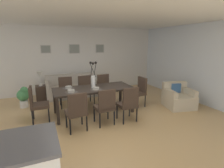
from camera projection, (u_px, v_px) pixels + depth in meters
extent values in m
plane|color=tan|center=(98.00, 122.00, 4.41)|extent=(9.00, 9.00, 0.00)
cube|color=silver|center=(72.00, 60.00, 7.02)|extent=(9.00, 0.10, 2.60)
cube|color=white|center=(196.00, 63.00, 5.85)|extent=(0.10, 6.30, 2.60)
cube|color=white|center=(91.00, 14.00, 4.16)|extent=(9.00, 7.20, 0.08)
cube|color=black|center=(94.00, 89.00, 4.88)|extent=(2.20, 0.93, 0.05)
cube|color=black|center=(120.00, 93.00, 5.73)|extent=(0.07, 0.07, 0.69)
cube|color=black|center=(55.00, 102.00, 4.94)|extent=(0.07, 0.07, 0.69)
cube|color=black|center=(133.00, 101.00, 5.00)|extent=(0.07, 0.07, 0.69)
cube|color=black|center=(58.00, 112.00, 4.21)|extent=(0.07, 0.07, 0.69)
cube|color=#3D2D23|center=(76.00, 112.00, 3.97)|extent=(0.47, 0.47, 0.08)
cube|color=#3D2D23|center=(78.00, 104.00, 3.74)|extent=(0.42, 0.09, 0.48)
cylinder|color=black|center=(82.00, 117.00, 4.27)|extent=(0.04, 0.04, 0.38)
cylinder|color=black|center=(66.00, 120.00, 4.10)|extent=(0.04, 0.04, 0.38)
cylinder|color=black|center=(87.00, 123.00, 3.94)|extent=(0.04, 0.04, 0.38)
cylinder|color=black|center=(70.00, 127.00, 3.77)|extent=(0.04, 0.04, 0.38)
cube|color=#3D2D23|center=(67.00, 94.00, 5.44)|extent=(0.45, 0.45, 0.08)
cube|color=#3D2D23|center=(65.00, 84.00, 5.55)|extent=(0.42, 0.07, 0.48)
cylinder|color=black|center=(61.00, 103.00, 5.25)|extent=(0.04, 0.04, 0.38)
cylinder|color=black|center=(74.00, 102.00, 5.38)|extent=(0.04, 0.04, 0.38)
cylinder|color=black|center=(60.00, 100.00, 5.60)|extent=(0.04, 0.04, 0.38)
cylinder|color=black|center=(72.00, 98.00, 5.73)|extent=(0.04, 0.04, 0.38)
cube|color=#3D2D23|center=(104.00, 108.00, 4.27)|extent=(0.46, 0.46, 0.08)
cube|color=#3D2D23|center=(107.00, 100.00, 4.04)|extent=(0.42, 0.08, 0.48)
cylinder|color=black|center=(108.00, 112.00, 4.57)|extent=(0.04, 0.04, 0.38)
cylinder|color=black|center=(94.00, 115.00, 4.41)|extent=(0.04, 0.04, 0.38)
cylinder|color=black|center=(114.00, 118.00, 4.24)|extent=(0.04, 0.04, 0.38)
cylinder|color=black|center=(100.00, 121.00, 4.07)|extent=(0.04, 0.04, 0.38)
cube|color=#3D2D23|center=(87.00, 92.00, 5.66)|extent=(0.47, 0.47, 0.08)
cube|color=#3D2D23|center=(85.00, 83.00, 5.77)|extent=(0.42, 0.09, 0.48)
cylinder|color=black|center=(83.00, 101.00, 5.47)|extent=(0.04, 0.04, 0.38)
cylinder|color=black|center=(94.00, 99.00, 5.63)|extent=(0.04, 0.04, 0.38)
cylinder|color=black|center=(80.00, 98.00, 5.80)|extent=(0.04, 0.04, 0.38)
cylinder|color=black|center=(90.00, 96.00, 5.96)|extent=(0.04, 0.04, 0.38)
cube|color=#3D2D23|center=(127.00, 105.00, 4.45)|extent=(0.44, 0.44, 0.08)
cube|color=#3D2D23|center=(131.00, 97.00, 4.22)|extent=(0.42, 0.06, 0.48)
cylinder|color=black|center=(129.00, 110.00, 4.75)|extent=(0.04, 0.04, 0.38)
cylinder|color=black|center=(117.00, 112.00, 4.60)|extent=(0.04, 0.04, 0.38)
cylinder|color=black|center=(137.00, 115.00, 4.41)|extent=(0.04, 0.04, 0.38)
cylinder|color=black|center=(124.00, 117.00, 4.26)|extent=(0.04, 0.04, 0.38)
cube|color=#3D2D23|center=(105.00, 90.00, 5.91)|extent=(0.46, 0.46, 0.08)
cube|color=#3D2D23|center=(103.00, 81.00, 6.02)|extent=(0.42, 0.08, 0.48)
cylinder|color=black|center=(103.00, 98.00, 5.72)|extent=(0.04, 0.04, 0.38)
cylinder|color=black|center=(113.00, 97.00, 5.88)|extent=(0.04, 0.04, 0.38)
cylinder|color=black|center=(98.00, 95.00, 6.05)|extent=(0.04, 0.04, 0.38)
cylinder|color=black|center=(108.00, 94.00, 6.21)|extent=(0.04, 0.04, 0.38)
cube|color=#3D2D23|center=(40.00, 105.00, 4.41)|extent=(0.45, 0.45, 0.08)
cube|color=#3D2D23|center=(31.00, 97.00, 4.28)|extent=(0.07, 0.42, 0.48)
cylinder|color=black|center=(49.00, 116.00, 4.36)|extent=(0.04, 0.04, 0.38)
cylinder|color=black|center=(48.00, 110.00, 4.71)|extent=(0.04, 0.04, 0.38)
cylinder|color=black|center=(33.00, 118.00, 4.22)|extent=(0.04, 0.04, 0.38)
cylinder|color=black|center=(33.00, 112.00, 4.57)|extent=(0.04, 0.04, 0.38)
cube|color=#3D2D23|center=(137.00, 93.00, 5.48)|extent=(0.46, 0.46, 0.08)
cube|color=#3D2D23|center=(142.00, 85.00, 5.50)|extent=(0.08, 0.42, 0.48)
cylinder|color=black|center=(129.00, 99.00, 5.62)|extent=(0.04, 0.04, 0.38)
cylinder|color=black|center=(135.00, 103.00, 5.29)|extent=(0.04, 0.04, 0.38)
cylinder|color=black|center=(138.00, 98.00, 5.78)|extent=(0.04, 0.04, 0.38)
cylinder|color=black|center=(145.00, 101.00, 5.45)|extent=(0.04, 0.04, 0.38)
cylinder|color=white|center=(93.00, 82.00, 4.84)|extent=(0.11, 0.11, 0.34)
cylinder|color=black|center=(95.00, 70.00, 4.80)|extent=(0.05, 0.12, 0.37)
sphere|color=black|center=(96.00, 63.00, 4.77)|extent=(0.07, 0.07, 0.07)
cylinder|color=black|center=(91.00, 70.00, 4.80)|extent=(0.08, 0.05, 0.38)
sphere|color=black|center=(91.00, 63.00, 4.77)|extent=(0.07, 0.07, 0.07)
cylinder|color=black|center=(93.00, 71.00, 4.70)|extent=(0.15, 0.06, 0.36)
sphere|color=black|center=(93.00, 63.00, 4.63)|extent=(0.07, 0.07, 0.07)
cylinder|color=#4C4742|center=(71.00, 92.00, 4.44)|extent=(0.32, 0.32, 0.01)
cylinder|color=#B2ADA3|center=(71.00, 91.00, 4.43)|extent=(0.17, 0.17, 0.06)
cylinder|color=gray|center=(71.00, 90.00, 4.43)|extent=(0.13, 0.13, 0.04)
cylinder|color=#4C4742|center=(69.00, 88.00, 4.81)|extent=(0.32, 0.32, 0.01)
cylinder|color=#B2ADA3|center=(68.00, 87.00, 4.81)|extent=(0.17, 0.17, 0.06)
cylinder|color=gray|center=(68.00, 87.00, 4.80)|extent=(0.13, 0.13, 0.04)
cylinder|color=#4C4742|center=(96.00, 90.00, 4.69)|extent=(0.32, 0.32, 0.01)
cylinder|color=#B2ADA3|center=(96.00, 88.00, 4.68)|extent=(0.17, 0.17, 0.06)
cylinder|color=gray|center=(96.00, 88.00, 4.68)|extent=(0.13, 0.13, 0.04)
cube|color=#B2A899|center=(72.00, 91.00, 6.54)|extent=(1.82, 0.84, 0.42)
cube|color=#B2A899|center=(70.00, 79.00, 6.75)|extent=(1.82, 0.16, 0.38)
cube|color=#B2A899|center=(93.00, 81.00, 6.79)|extent=(0.10, 0.84, 0.20)
cube|color=#B2A899|center=(47.00, 85.00, 6.14)|extent=(0.10, 0.84, 0.20)
cube|color=#33261E|center=(41.00, 93.00, 6.09)|extent=(0.36, 0.36, 0.52)
cylinder|color=beige|center=(41.00, 85.00, 6.02)|extent=(0.12, 0.12, 0.08)
cylinder|color=beige|center=(40.00, 80.00, 5.98)|extent=(0.02, 0.02, 0.30)
cone|color=silver|center=(40.00, 74.00, 5.93)|extent=(0.22, 0.22, 0.18)
cube|color=beige|center=(179.00, 101.00, 5.42)|extent=(0.95, 0.95, 0.40)
cube|color=beige|center=(174.00, 87.00, 5.64)|extent=(0.82, 0.33, 0.35)
cube|color=beige|center=(190.00, 92.00, 5.39)|extent=(0.28, 0.69, 0.18)
cube|color=beige|center=(170.00, 93.00, 5.28)|extent=(0.28, 0.69, 0.18)
cube|color=#386093|center=(176.00, 88.00, 5.55)|extent=(0.31, 0.14, 0.30)
cube|color=#B2ADA3|center=(46.00, 49.00, 6.49)|extent=(0.36, 0.02, 0.30)
cube|color=gray|center=(46.00, 49.00, 6.48)|extent=(0.31, 0.01, 0.25)
cube|color=#B2ADA3|center=(74.00, 49.00, 6.90)|extent=(0.42, 0.02, 0.36)
cube|color=gray|center=(74.00, 49.00, 6.89)|extent=(0.37, 0.01, 0.31)
cube|color=#B2ADA3|center=(100.00, 49.00, 7.31)|extent=(0.36, 0.02, 0.35)
cube|color=gray|center=(100.00, 49.00, 7.29)|extent=(0.31, 0.01, 0.30)
cylinder|color=silver|center=(24.00, 104.00, 5.43)|extent=(0.24, 0.24, 0.22)
sphere|color=#42844C|center=(23.00, 95.00, 5.36)|extent=(0.36, 0.36, 0.36)
sphere|color=#42844C|center=(24.00, 90.00, 5.32)|extent=(0.22, 0.22, 0.22)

